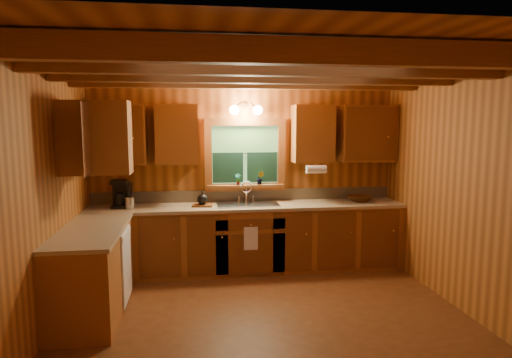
{
  "coord_description": "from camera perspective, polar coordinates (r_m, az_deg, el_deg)",
  "views": [
    {
      "loc": [
        -0.72,
        -4.28,
        2.02
      ],
      "look_at": [
        0.0,
        0.8,
        1.35
      ],
      "focal_mm": 31.44,
      "sensor_mm": 36.0,
      "label": 1
    }
  ],
  "objects": [
    {
      "name": "sink",
      "position": [
        6.04,
        -1.08,
        -3.67
      ],
      "size": [
        0.82,
        0.48,
        0.43
      ],
      "color": "silver",
      "rests_on": "countertop"
    },
    {
      "name": "countertop",
      "position": [
        5.69,
        -5.51,
        -4.15
      ],
      "size": [
        4.2,
        2.24,
        0.04
      ],
      "color": "tan",
      "rests_on": "base_cabinets"
    },
    {
      "name": "potted_plant_right",
      "position": [
        6.2,
        0.53,
        0.15
      ],
      "size": [
        0.12,
        0.11,
        0.18
      ],
      "primitive_type": "imported",
      "rotation": [
        0.0,
        0.0,
        -0.28
      ],
      "color": "brown",
      "rests_on": "window_sill"
    },
    {
      "name": "paper_towel_roll",
      "position": [
        6.07,
        7.65,
        1.23
      ],
      "size": [
        0.27,
        0.11,
        0.11
      ],
      "primitive_type": "cylinder",
      "rotation": [
        0.0,
        1.57,
        0.0
      ],
      "color": "white",
      "rests_on": "upper_cabinets"
    },
    {
      "name": "coffee_maker",
      "position": [
        6.1,
        -16.88,
        -1.79
      ],
      "size": [
        0.2,
        0.26,
        0.36
      ],
      "rotation": [
        0.0,
        0.0,
        -0.03
      ],
      "color": "black",
      "rests_on": "countertop"
    },
    {
      "name": "room",
      "position": [
        4.4,
        1.47,
        -1.99
      ],
      "size": [
        4.2,
        4.2,
        4.2
      ],
      "color": "#5D3216",
      "rests_on": "ground"
    },
    {
      "name": "backsplash",
      "position": [
        6.29,
        -1.4,
        -2.07
      ],
      "size": [
        4.2,
        0.02,
        0.16
      ],
      "primitive_type": "cube",
      "color": "tan",
      "rests_on": "room"
    },
    {
      "name": "teakettle",
      "position": [
        5.94,
        -6.84,
        -2.56
      ],
      "size": [
        0.14,
        0.14,
        0.17
      ],
      "rotation": [
        0.0,
        0.0,
        0.27
      ],
      "color": "black",
      "rests_on": "cutting_board"
    },
    {
      "name": "ceiling_beams",
      "position": [
        4.36,
        1.53,
        13.62
      ],
      "size": [
        4.2,
        2.54,
        0.18
      ],
      "color": "brown",
      "rests_on": "room"
    },
    {
      "name": "wall_sconce",
      "position": [
        6.07,
        -1.28,
        8.81
      ],
      "size": [
        0.45,
        0.21,
        0.17
      ],
      "color": "black",
      "rests_on": "room"
    },
    {
      "name": "utensil_crock",
      "position": [
        5.97,
        -15.77,
        -2.84
      ],
      "size": [
        0.12,
        0.12,
        0.34
      ],
      "rotation": [
        0.0,
        0.0,
        0.02
      ],
      "color": "silver",
      "rests_on": "countertop"
    },
    {
      "name": "wicker_basket",
      "position": [
        6.42,
        13.05,
        -2.43
      ],
      "size": [
        0.39,
        0.39,
        0.08
      ],
      "primitive_type": "imported",
      "rotation": [
        0.0,
        0.0,
        0.2
      ],
      "color": "#48230C",
      "rests_on": "countertop"
    },
    {
      "name": "dishwasher_panel",
      "position": [
        5.26,
        -16.15,
        -10.46
      ],
      "size": [
        0.02,
        0.6,
        0.8
      ],
      "primitive_type": "cube",
      "color": "white",
      "rests_on": "base_cabinets"
    },
    {
      "name": "base_cabinets",
      "position": [
        5.79,
        -5.59,
        -8.53
      ],
      "size": [
        4.2,
        2.22,
        0.86
      ],
      "color": "brown",
      "rests_on": "ground"
    },
    {
      "name": "potted_plant_left",
      "position": [
        6.16,
        -2.31,
        -0.03
      ],
      "size": [
        0.1,
        0.08,
        0.16
      ],
      "primitive_type": "imported",
      "rotation": [
        0.0,
        0.0,
        -0.35
      ],
      "color": "brown",
      "rests_on": "window_sill"
    },
    {
      "name": "upper_cabinets",
      "position": [
        5.7,
        -6.54,
        5.59
      ],
      "size": [
        4.19,
        1.77,
        0.78
      ],
      "color": "brown",
      "rests_on": "room"
    },
    {
      "name": "window_sill",
      "position": [
        6.21,
        -1.33,
        -0.89
      ],
      "size": [
        1.06,
        0.14,
        0.04
      ],
      "primitive_type": "cube",
      "color": "brown",
      "rests_on": "room"
    },
    {
      "name": "cutting_board",
      "position": [
        5.96,
        -6.83,
        -3.33
      ],
      "size": [
        0.29,
        0.22,
        0.02
      ],
      "primitive_type": "cube",
      "rotation": [
        0.0,
        0.0,
        -0.13
      ],
      "color": "brown",
      "rests_on": "countertop"
    },
    {
      "name": "window",
      "position": [
        6.21,
        -1.39,
        2.91
      ],
      "size": [
        1.12,
        0.08,
        1.0
      ],
      "color": "brown",
      "rests_on": "room"
    },
    {
      "name": "dish_towel",
      "position": [
        5.79,
        -0.66,
        -7.58
      ],
      "size": [
        0.18,
        0.01,
        0.3
      ],
      "primitive_type": "cube",
      "color": "white",
      "rests_on": "base_cabinets"
    }
  ]
}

